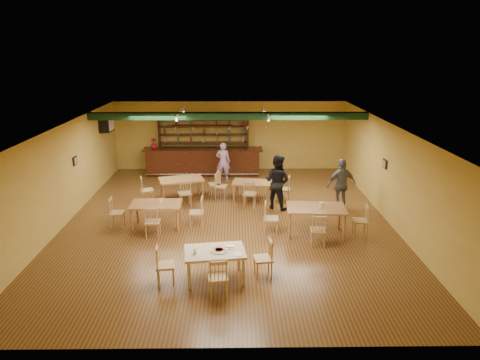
{
  "coord_description": "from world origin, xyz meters",
  "views": [
    {
      "loc": [
        0.22,
        -12.56,
        5.25
      ],
      "look_at": [
        0.38,
        0.6,
        1.15
      ],
      "focal_mm": 32.16,
      "sensor_mm": 36.0,
      "label": 1
    }
  ],
  "objects_px": {
    "dining_table_c": "(157,215)",
    "patron_bar": "(223,161)",
    "dining_table_d": "(315,221)",
    "patron_right_a": "(277,182)",
    "bar_counter": "(203,162)",
    "near_table": "(215,265)",
    "dining_table_a": "(182,189)",
    "dining_table_b": "(252,191)"
  },
  "relations": [
    {
      "from": "dining_table_b",
      "to": "patron_right_a",
      "type": "xyz_separation_m",
      "value": [
        0.8,
        -0.8,
        0.59
      ]
    },
    {
      "from": "dining_table_a",
      "to": "dining_table_d",
      "type": "height_order",
      "value": "dining_table_d"
    },
    {
      "from": "dining_table_c",
      "to": "dining_table_d",
      "type": "height_order",
      "value": "dining_table_d"
    },
    {
      "from": "dining_table_a",
      "to": "dining_table_b",
      "type": "xyz_separation_m",
      "value": [
        2.52,
        -0.11,
        -0.04
      ]
    },
    {
      "from": "near_table",
      "to": "dining_table_a",
      "type": "bearing_deg",
      "value": 96.96
    },
    {
      "from": "near_table",
      "to": "dining_table_d",
      "type": "bearing_deg",
      "value": 34.55
    },
    {
      "from": "bar_counter",
      "to": "near_table",
      "type": "bearing_deg",
      "value": -84.28
    },
    {
      "from": "dining_table_b",
      "to": "patron_right_a",
      "type": "relative_size",
      "value": 0.73
    },
    {
      "from": "dining_table_a",
      "to": "near_table",
      "type": "relative_size",
      "value": 1.1
    },
    {
      "from": "bar_counter",
      "to": "dining_table_c",
      "type": "relative_size",
      "value": 3.35
    },
    {
      "from": "dining_table_b",
      "to": "bar_counter",
      "type": "bearing_deg",
      "value": 130.4
    },
    {
      "from": "dining_table_c",
      "to": "patron_right_a",
      "type": "height_order",
      "value": "patron_right_a"
    },
    {
      "from": "dining_table_b",
      "to": "dining_table_c",
      "type": "bearing_deg",
      "value": -132.39
    },
    {
      "from": "dining_table_d",
      "to": "patron_bar",
      "type": "height_order",
      "value": "patron_bar"
    },
    {
      "from": "dining_table_d",
      "to": "patron_right_a",
      "type": "height_order",
      "value": "patron_right_a"
    },
    {
      "from": "dining_table_a",
      "to": "dining_table_d",
      "type": "relative_size",
      "value": 0.91
    },
    {
      "from": "dining_table_c",
      "to": "patron_bar",
      "type": "height_order",
      "value": "patron_bar"
    },
    {
      "from": "bar_counter",
      "to": "dining_table_a",
      "type": "relative_size",
      "value": 3.29
    },
    {
      "from": "patron_bar",
      "to": "bar_counter",
      "type": "bearing_deg",
      "value": -36.5
    },
    {
      "from": "patron_bar",
      "to": "patron_right_a",
      "type": "relative_size",
      "value": 0.85
    },
    {
      "from": "patron_bar",
      "to": "dining_table_c",
      "type": "bearing_deg",
      "value": 75.36
    },
    {
      "from": "dining_table_b",
      "to": "near_table",
      "type": "distance_m",
      "value": 5.59
    },
    {
      "from": "bar_counter",
      "to": "dining_table_b",
      "type": "bearing_deg",
      "value": -58.91
    },
    {
      "from": "bar_counter",
      "to": "dining_table_a",
      "type": "height_order",
      "value": "bar_counter"
    },
    {
      "from": "bar_counter",
      "to": "near_table",
      "type": "height_order",
      "value": "bar_counter"
    },
    {
      "from": "dining_table_a",
      "to": "patron_right_a",
      "type": "bearing_deg",
      "value": -31.5
    },
    {
      "from": "bar_counter",
      "to": "patron_bar",
      "type": "distance_m",
      "value": 1.22
    },
    {
      "from": "bar_counter",
      "to": "near_table",
      "type": "xyz_separation_m",
      "value": [
        0.87,
        -8.73,
        -0.19
      ]
    },
    {
      "from": "bar_counter",
      "to": "patron_right_a",
      "type": "relative_size",
      "value": 2.71
    },
    {
      "from": "dining_table_a",
      "to": "near_table",
      "type": "distance_m",
      "value": 5.77
    },
    {
      "from": "dining_table_c",
      "to": "patron_bar",
      "type": "relative_size",
      "value": 0.96
    },
    {
      "from": "dining_table_d",
      "to": "patron_right_a",
      "type": "bearing_deg",
      "value": 117.87
    },
    {
      "from": "dining_table_d",
      "to": "near_table",
      "type": "bearing_deg",
      "value": -133.26
    },
    {
      "from": "dining_table_c",
      "to": "patron_bar",
      "type": "bearing_deg",
      "value": 68.09
    },
    {
      "from": "dining_table_c",
      "to": "dining_table_d",
      "type": "xyz_separation_m",
      "value": [
        4.7,
        -0.61,
        0.04
      ]
    },
    {
      "from": "dining_table_a",
      "to": "dining_table_d",
      "type": "distance_m",
      "value": 5.23
    },
    {
      "from": "dining_table_c",
      "to": "patron_right_a",
      "type": "bearing_deg",
      "value": 22.08
    },
    {
      "from": "dining_table_a",
      "to": "patron_right_a",
      "type": "height_order",
      "value": "patron_right_a"
    },
    {
      "from": "dining_table_b",
      "to": "patron_bar",
      "type": "height_order",
      "value": "patron_bar"
    },
    {
      "from": "bar_counter",
      "to": "patron_bar",
      "type": "xyz_separation_m",
      "value": [
        0.87,
        -0.83,
        0.22
      ]
    },
    {
      "from": "dining_table_a",
      "to": "dining_table_d",
      "type": "bearing_deg",
      "value": -52.08
    },
    {
      "from": "patron_bar",
      "to": "near_table",
      "type": "bearing_deg",
      "value": 97.02
    }
  ]
}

